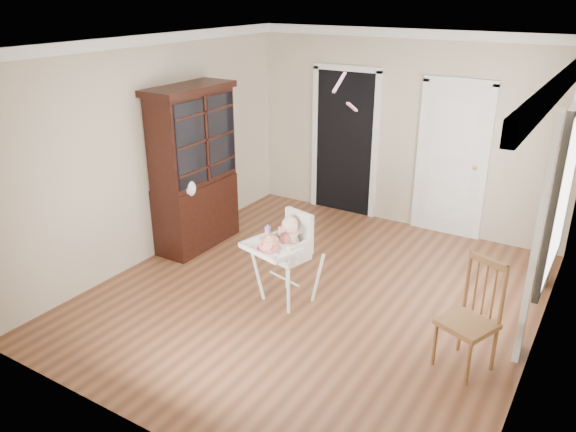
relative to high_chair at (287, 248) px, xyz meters
The scene contains 16 objects.
floor 0.71m from the high_chair, 52.57° to the left, with size 5.00×5.00×0.00m, color brown.
ceiling 2.09m from the high_chair, 52.57° to the left, with size 5.00×5.00×0.00m, color white.
wall_back 2.86m from the high_chair, 85.87° to the left, with size 4.50×4.50×0.00m, color #C2B197.
wall_left 2.19m from the high_chair, behind, with size 5.00×5.00×0.00m, color #C2B197.
wall_right 2.57m from the high_chair, ahead, with size 5.00×5.00×0.00m, color #C2B197.
crown_molding 2.03m from the high_chair, 52.57° to the left, with size 4.50×5.00×0.12m, color white, non-canonical shape.
doorway 2.87m from the high_chair, 104.33° to the left, with size 1.06×0.05×2.22m.
closet_door 2.91m from the high_chair, 71.79° to the left, with size 0.96×0.09×2.13m.
window_right 2.68m from the high_chair, 24.03° to the left, with size 0.13×1.84×2.30m.
high_chair is the anchor object (origin of this frame).
baby 0.13m from the high_chair, 71.86° to the left, with size 0.28×0.25×0.42m.
cake 0.31m from the high_chair, 102.36° to the right, with size 0.26×0.26×0.12m.
sippy_cup 0.27m from the high_chair, behind, with size 0.07×0.07×0.16m.
china_cabinet 1.94m from the high_chair, 160.48° to the left, with size 0.55×1.24×2.10m.
dining_chair 1.98m from the high_chair, ahead, with size 0.55×0.55×1.04m.
streamer 1.82m from the high_chair, 77.05° to the left, with size 0.03×0.50×0.02m, color pink, non-canonical shape.
Camera 1 is at (2.62, -4.83, 3.19)m, focal length 35.00 mm.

